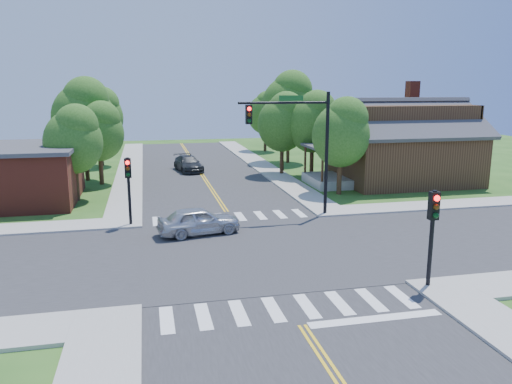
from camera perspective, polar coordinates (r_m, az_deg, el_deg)
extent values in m
plane|color=#265219|center=(23.26, -0.40, -6.83)|extent=(100.00, 100.00, 0.00)
cube|color=#2D2D30|center=(23.25, -0.40, -6.79)|extent=(10.00, 90.00, 0.04)
cube|color=#2D2D30|center=(23.25, -0.40, -6.77)|extent=(90.00, 10.00, 0.04)
cube|color=#2D2D30|center=(23.26, -0.40, -6.83)|extent=(10.20, 10.20, 0.06)
cube|color=#9E9B93|center=(48.31, 0.44, 3.18)|extent=(2.20, 40.00, 0.14)
cube|color=#9E9B93|center=(47.13, -14.19, 2.59)|extent=(2.20, 40.00, 0.14)
cube|color=white|center=(28.71, -11.28, -3.29)|extent=(0.45, 2.00, 0.01)
cube|color=white|center=(28.75, -8.89, -3.17)|extent=(0.45, 2.00, 0.01)
cube|color=white|center=(28.84, -6.50, -3.06)|extent=(0.45, 2.00, 0.01)
cube|color=white|center=(28.98, -4.14, -2.93)|extent=(0.45, 2.00, 0.01)
cube|color=white|center=(29.18, -1.81, -2.81)|extent=(0.45, 2.00, 0.01)
cube|color=white|center=(29.41, 0.49, -2.68)|extent=(0.45, 2.00, 0.01)
cube|color=white|center=(29.70, 2.75, -2.55)|extent=(0.45, 2.00, 0.01)
cube|color=white|center=(30.03, 4.96, -2.42)|extent=(0.45, 2.00, 0.01)
cube|color=white|center=(17.05, -10.16, -14.18)|extent=(0.45, 2.00, 0.01)
cube|color=white|center=(17.12, -6.03, -13.94)|extent=(0.45, 2.00, 0.01)
cube|color=white|center=(17.28, -1.96, -13.62)|extent=(0.45, 2.00, 0.01)
cube|color=white|center=(17.51, 2.01, -13.25)|extent=(0.45, 2.00, 0.01)
cube|color=white|center=(17.82, 5.85, -12.84)|extent=(0.45, 2.00, 0.01)
cube|color=white|center=(18.21, 9.52, -12.38)|extent=(0.45, 2.00, 0.01)
cube|color=white|center=(18.67, 13.01, -11.91)|extent=(0.45, 2.00, 0.01)
cube|color=white|center=(19.19, 16.32, -11.41)|extent=(0.45, 2.00, 0.01)
cube|color=yellow|center=(48.56, -7.05, 3.11)|extent=(0.10, 37.50, 0.01)
cube|color=yellow|center=(48.57, -6.82, 3.12)|extent=(0.10, 37.50, 0.01)
cube|color=white|center=(17.35, 13.50, -14.03)|extent=(4.60, 0.45, 0.09)
cylinder|color=black|center=(29.24, 8.07, 4.22)|extent=(0.20, 0.20, 7.20)
cylinder|color=black|center=(28.18, 3.21, 10.15)|extent=(5.20, 0.14, 0.14)
cube|color=#19591E|center=(28.23, 4.04, 10.65)|extent=(1.40, 0.04, 0.30)
cube|color=black|center=(27.73, -0.83, 8.85)|extent=(0.34, 0.28, 1.05)
sphere|color=#FF0C0C|center=(27.55, -0.76, 9.48)|extent=(0.22, 0.22, 0.22)
sphere|color=#3F2605|center=(27.56, -0.76, 8.82)|extent=(0.22, 0.22, 0.22)
sphere|color=#05330F|center=(27.58, -0.76, 8.15)|extent=(0.22, 0.22, 0.22)
cylinder|color=black|center=(19.73, 19.38, -5.23)|extent=(0.16, 0.16, 3.80)
cube|color=black|center=(19.39, 19.65, -1.48)|extent=(0.34, 0.28, 1.05)
sphere|color=#FF0C0C|center=(19.19, 19.99, -0.68)|extent=(0.22, 0.22, 0.22)
sphere|color=#3F2605|center=(19.26, 19.92, -1.61)|extent=(0.22, 0.22, 0.22)
sphere|color=#05330F|center=(19.33, 19.85, -2.53)|extent=(0.22, 0.22, 0.22)
cylinder|color=black|center=(27.71, -14.30, -0.04)|extent=(0.16, 0.16, 3.80)
cube|color=black|center=(27.47, -14.44, 2.66)|extent=(0.34, 0.28, 1.05)
sphere|color=#FF0C0C|center=(27.25, -14.48, 3.26)|extent=(0.22, 0.22, 0.22)
sphere|color=#3F2605|center=(27.30, -14.45, 2.60)|extent=(0.22, 0.22, 0.22)
sphere|color=#05330F|center=(27.35, -14.41, 1.93)|extent=(0.22, 0.22, 0.22)
cube|color=#382113|center=(41.21, 16.38, 3.86)|extent=(10.00, 8.00, 4.00)
cube|color=#9E9B93|center=(38.85, 8.06, 1.29)|extent=(2.60, 4.50, 0.70)
cylinder|color=#382113|center=(36.41, 7.59, 2.58)|extent=(0.18, 0.18, 2.50)
cylinder|color=#382113|center=(40.14, 5.64, 3.51)|extent=(0.18, 0.18, 2.50)
cube|color=#38383D|center=(38.46, 8.18, 5.10)|extent=(2.80, 4.80, 0.18)
cube|color=maroon|center=(45.29, 17.16, 6.50)|extent=(0.90, 0.90, 7.11)
cylinder|color=#382314|center=(35.58, 9.50, 1.77)|extent=(0.34, 0.34, 2.55)
ellipsoid|color=#255017|center=(35.19, 9.67, 6.39)|extent=(4.02, 3.82, 4.42)
sphere|color=#255017|center=(35.02, 10.32, 8.32)|extent=(2.95, 2.95, 2.95)
cylinder|color=#382314|center=(42.21, 6.38, 3.56)|extent=(0.34, 0.34, 2.69)
ellipsoid|color=#255017|center=(41.88, 6.47, 7.69)|extent=(4.25, 4.03, 4.67)
sphere|color=#255017|center=(41.71, 7.00, 9.41)|extent=(3.11, 3.11, 3.11)
cylinder|color=#382314|center=(49.83, 3.67, 5.31)|extent=(0.34, 0.34, 3.37)
ellipsoid|color=#255017|center=(49.53, 3.73, 9.69)|extent=(5.32, 5.06, 5.85)
sphere|color=#255017|center=(49.38, 4.17, 11.53)|extent=(3.90, 3.90, 3.90)
cylinder|color=#382314|center=(58.57, 1.05, 5.96)|extent=(0.34, 0.34, 2.61)
ellipsoid|color=#255017|center=(58.33, 1.06, 8.84)|extent=(4.12, 3.91, 4.53)
sphere|color=#255017|center=(58.15, 1.40, 10.05)|extent=(3.02, 3.02, 3.02)
cylinder|color=#382314|center=(35.27, -19.84, 0.99)|extent=(0.34, 0.34, 2.39)
ellipsoid|color=#255017|center=(34.88, -20.15, 5.36)|extent=(3.77, 3.59, 4.15)
sphere|color=#255017|center=(34.55, -19.84, 7.21)|extent=(2.77, 2.77, 2.77)
cylinder|color=#382314|center=(42.44, -18.80, 3.31)|extent=(0.34, 0.34, 3.08)
ellipsoid|color=#255017|center=(42.09, -19.12, 8.00)|extent=(4.87, 4.62, 5.35)
sphere|color=#255017|center=(41.80, -18.87, 10.00)|extent=(3.57, 3.57, 3.57)
cylinder|color=#382314|center=(49.83, -17.24, 4.45)|extent=(0.34, 0.34, 2.79)
ellipsoid|color=#255017|center=(49.54, -17.47, 8.07)|extent=(4.41, 4.19, 4.85)
sphere|color=#255017|center=(49.25, -17.24, 9.61)|extent=(3.23, 3.23, 3.23)
cylinder|color=#382314|center=(59.36, -16.88, 5.56)|extent=(0.34, 0.34, 2.67)
ellipsoid|color=#255017|center=(59.12, -17.06, 8.47)|extent=(4.22, 4.01, 4.64)
sphere|color=#255017|center=(58.85, -16.86, 9.71)|extent=(3.10, 3.10, 3.10)
cylinder|color=#382314|center=(42.87, 2.96, 3.72)|extent=(0.34, 0.34, 2.64)
ellipsoid|color=#255017|center=(42.54, 3.01, 7.71)|extent=(4.17, 3.96, 4.59)
sphere|color=#255017|center=(42.36, 3.50, 9.38)|extent=(3.06, 3.06, 3.06)
cylinder|color=#382314|center=(40.48, -17.29, 2.52)|extent=(0.34, 0.34, 2.40)
ellipsoid|color=#255017|center=(40.15, -17.53, 6.35)|extent=(3.79, 3.60, 4.17)
sphere|color=#255017|center=(39.84, -17.23, 7.97)|extent=(2.78, 2.78, 2.78)
imported|color=silver|center=(25.78, -6.56, -3.35)|extent=(3.20, 4.81, 1.43)
imported|color=#292C2E|center=(44.96, -7.74, 3.19)|extent=(3.41, 5.28, 1.35)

